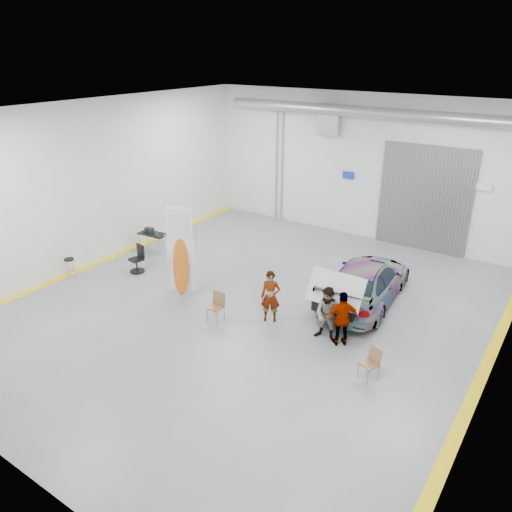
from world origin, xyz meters
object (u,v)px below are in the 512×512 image
Objects in this scene: work_table at (152,233)px; person_a at (271,296)px; person_b at (328,314)px; surfboard_display at (178,257)px; person_c at (343,319)px; office_chair at (138,260)px; folding_chair_far at (368,370)px; sedan_car at (365,282)px; folding_chair_near at (216,313)px; shop_stool at (70,268)px.

person_a is at bearing -16.03° from work_table.
person_b is 0.50× the size of surfboard_display.
person_b is (1.91, -0.00, 0.00)m from person_a.
office_chair is (-8.26, 0.23, -0.37)m from person_c.
surfboard_display is 2.64× the size of work_table.
person_b reaches higher than folding_chair_far.
sedan_car reaches higher than work_table.
folding_chair_near is 6.34m from work_table.
person_b is at bearing -12.70° from work_table.
sedan_car is 4.17m from folding_chair_far.
office_chair is at bearing -60.25° from work_table.
folding_chair_far is at bearing 109.19° from sedan_car.
person_b is at bearing -39.85° from person_c.
folding_chair_near is (-3.24, -0.95, -0.53)m from person_b.
shop_stool is at bearing -100.18° from work_table.
shop_stool is at bearing 165.94° from person_a.
work_table is at bearing -171.14° from folding_chair_far.
person_b reaches higher than shop_stool.
person_a is 1.32× the size of work_table.
folding_chair_far reaches higher than shop_stool.
folding_chair_far is (1.67, -1.04, -0.54)m from person_b.
work_table is 1.21× the size of office_chair.
folding_chair_near reaches higher than folding_chair_far.
folding_chair_near is at bearing -156.08° from folding_chair_far.
sedan_car is 4.89m from folding_chair_near.
surfboard_display is at bearing 177.90° from person_b.
folding_chair_far is 0.70× the size of work_table.
surfboard_display is at bearing -32.37° from work_table.
folding_chair_far is 9.58m from office_chair.
work_table is (-10.50, 3.03, 0.48)m from folding_chair_far.
work_table is (-8.78, -0.74, 0.05)m from sedan_car.
folding_chair_near is 0.73× the size of work_table.
person_c reaches higher than shop_stool.
sedan_car reaches higher than shop_stool.
folding_chair_far is (4.91, -0.09, -0.01)m from folding_chair_near.
person_c is 1.70m from folding_chair_far.
person_b is at bearing 12.27° from folding_chair_near.
work_table is (-8.83, 1.99, -0.06)m from person_b.
person_b is at bearing 8.89° from shop_stool.
person_b is 9.05m from work_table.
surfboard_display is at bearing 156.55° from folding_chair_near.
surfboard_display reaches higher than folding_chair_near.
office_chair is at bearing -41.48° from person_c.
sedan_car is 3.01× the size of person_c.
work_table is at bearing 125.83° from surfboard_display.
surfboard_display is 3.60× the size of folding_chair_near.
person_b reaches higher than office_chair.
person_a is 1.00× the size of person_b.
person_b is (0.05, -2.73, 0.10)m from sedan_car.
person_a reaches higher than office_chair.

